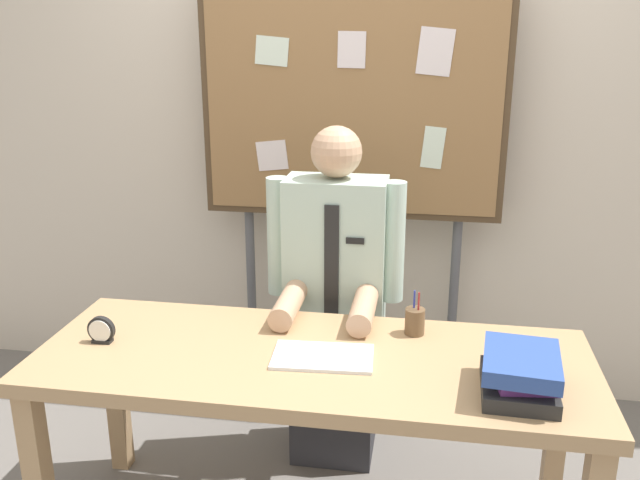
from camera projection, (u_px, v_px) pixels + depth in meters
name	position (u px, v px, depth m)	size (l,w,h in m)	color
back_wall	(357.00, 121.00, 3.22)	(6.40, 0.08, 2.70)	beige
desk	(312.00, 378.00, 2.28)	(1.86, 0.69, 0.74)	tan
person	(335.00, 312.00, 2.78)	(0.55, 0.56, 1.42)	#2D2D33
bulletin_board	(352.00, 105.00, 3.00)	(1.37, 0.09, 2.01)	#4C3823
book_stack	(520.00, 374.00, 2.00)	(0.24, 0.29, 0.13)	#262626
open_notebook	(323.00, 357.00, 2.23)	(0.33, 0.20, 0.01)	white
desk_clock	(101.00, 331.00, 2.33)	(0.10, 0.04, 0.10)	black
pen_holder	(415.00, 321.00, 2.39)	(0.07, 0.07, 0.16)	brown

